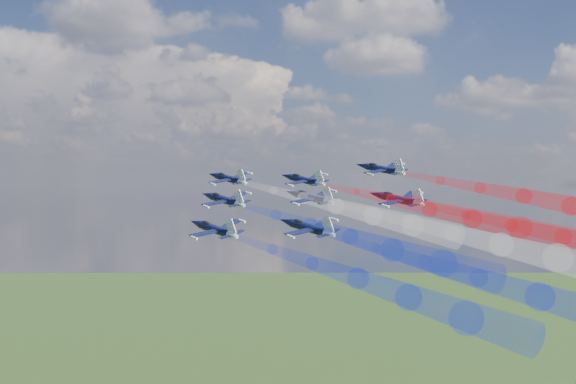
{
  "coord_description": "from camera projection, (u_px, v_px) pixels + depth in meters",
  "views": [
    {
      "loc": [
        1.6,
        -152.1,
        127.17
      ],
      "look_at": [
        6.89,
        -15.91,
        125.88
      ],
      "focal_mm": 42.84,
      "sensor_mm": 36.0,
      "label": 1
    }
  ],
  "objects": [
    {
      "name": "jet_lead",
      "position": [
        229.0,
        179.0,
        151.05
      ],
      "size": [
        17.22,
        17.59,
        8.24
      ],
      "primitive_type": null,
      "rotation": [
        0.17,
        -0.24,
        0.69
      ],
      "color": "black"
    },
    {
      "name": "trail_lead",
      "position": [
        336.0,
        206.0,
        128.13
      ],
      "size": [
        38.33,
        42.87,
        14.07
      ],
      "primitive_type": null,
      "rotation": [
        0.17,
        -0.24,
        0.69
      ],
      "color": "white"
    },
    {
      "name": "jet_inner_left",
      "position": [
        224.0,
        200.0,
        132.54
      ],
      "size": [
        17.22,
        17.59,
        8.24
      ],
      "primitive_type": null,
      "rotation": [
        0.17,
        -0.24,
        0.69
      ],
      "color": "black"
    },
    {
      "name": "trail_inner_left",
      "position": [
        350.0,
        236.0,
        109.62
      ],
      "size": [
        38.33,
        42.87,
        14.07
      ],
      "primitive_type": null,
      "rotation": [
        0.17,
        -0.24,
        0.69
      ],
      "color": "#172EC8"
    },
    {
      "name": "jet_inner_right",
      "position": [
        304.0,
        180.0,
        146.73
      ],
      "size": [
        17.22,
        17.59,
        8.24
      ],
      "primitive_type": null,
      "rotation": [
        0.17,
        -0.24,
        0.69
      ],
      "color": "black"
    },
    {
      "name": "trail_inner_right",
      "position": [
        430.0,
        209.0,
        123.82
      ],
      "size": [
        38.33,
        42.87,
        14.07
      ],
      "primitive_type": null,
      "rotation": [
        0.17,
        -0.24,
        0.69
      ],
      "color": "red"
    },
    {
      "name": "jet_outer_left",
      "position": [
        215.0,
        229.0,
        117.91
      ],
      "size": [
        17.22,
        17.59,
        8.24
      ],
      "primitive_type": null,
      "rotation": [
        0.17,
        -0.24,
        0.69
      ],
      "color": "black"
    },
    {
      "name": "trail_outer_left",
      "position": [
        357.0,
        278.0,
        94.99
      ],
      "size": [
        38.33,
        42.87,
        14.07
      ],
      "primitive_type": null,
      "rotation": [
        0.17,
        -0.24,
        0.69
      ],
      "color": "#172EC8"
    },
    {
      "name": "jet_center_third",
      "position": [
        311.0,
        197.0,
        134.01
      ],
      "size": [
        17.22,
        17.59,
        8.24
      ],
      "primitive_type": null,
      "rotation": [
        0.17,
        -0.24,
        0.69
      ],
      "color": "black"
    },
    {
      "name": "trail_center_third",
      "position": [
        452.0,
        233.0,
        111.1
      ],
      "size": [
        38.33,
        42.87,
        14.07
      ],
      "primitive_type": null,
      "rotation": [
        0.17,
        -0.24,
        0.69
      ],
      "color": "white"
    },
    {
      "name": "jet_outer_right",
      "position": [
        382.0,
        169.0,
        145.28
      ],
      "size": [
        17.22,
        17.59,
        8.24
      ],
      "primitive_type": null,
      "rotation": [
        0.17,
        -0.24,
        0.69
      ],
      "color": "black"
    },
    {
      "name": "trail_outer_right",
      "position": [
        523.0,
        196.0,
        122.37
      ],
      "size": [
        38.33,
        42.87,
        14.07
      ],
      "primitive_type": null,
      "rotation": [
        0.17,
        -0.24,
        0.69
      ],
      "color": "red"
    },
    {
      "name": "jet_rear_left",
      "position": [
        309.0,
        228.0,
        115.4
      ],
      "size": [
        17.22,
        17.59,
        8.24
      ],
      "primitive_type": null,
      "rotation": [
        0.17,
        -0.24,
        0.69
      ],
      "color": "black"
    },
    {
      "name": "trail_rear_left",
      "position": [
        478.0,
        278.0,
        92.48
      ],
      "size": [
        38.33,
        42.87,
        14.07
      ],
      "primitive_type": null,
      "rotation": [
        0.17,
        -0.24,
        0.69
      ],
      "color": "#172EC8"
    },
    {
      "name": "jet_rear_right",
      "position": [
        398.0,
        199.0,
        130.16
      ],
      "size": [
        17.22,
        17.59,
        8.24
      ],
      "primitive_type": null,
      "rotation": [
        0.17,
        -0.24,
        0.69
      ],
      "color": "black"
    },
    {
      "name": "trail_rear_right",
      "position": [
        563.0,
        236.0,
        107.24
      ],
      "size": [
        38.33,
        42.87,
        14.07
      ],
      "primitive_type": null,
      "rotation": [
        0.17,
        -0.24,
        0.69
      ],
      "color": "red"
    }
  ]
}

